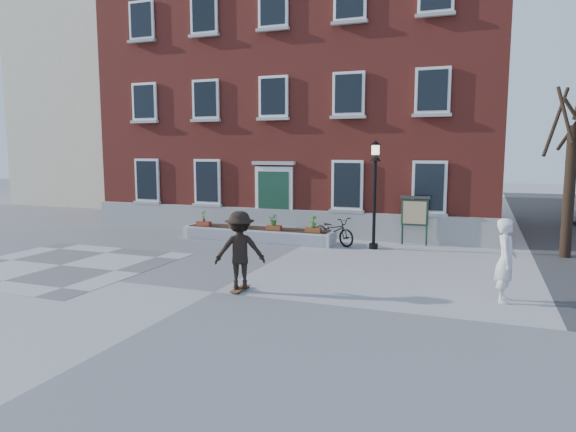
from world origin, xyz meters
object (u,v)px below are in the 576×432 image
at_px(bystander, 506,260).
at_px(skateboarder, 240,250).
at_px(bicycle, 333,231).
at_px(lamp_post, 375,180).
at_px(notice_board, 415,212).

height_order(bystander, skateboarder, skateboarder).
bearing_deg(bystander, bicycle, 49.74).
bearing_deg(bystander, skateboarder, 106.62).
relative_size(bystander, lamp_post, 0.51).
bearing_deg(skateboarder, bystander, 12.35).
bearing_deg(notice_board, bicycle, -160.73).
xyz_separation_m(bystander, skateboarder, (-6.31, -1.38, 0.06)).
bearing_deg(bicycle, bystander, -106.75).
distance_m(bicycle, skateboarder, 7.15).
distance_m(lamp_post, notice_board, 2.22).
relative_size(notice_board, skateboarder, 0.91).
height_order(notice_board, skateboarder, skateboarder).
distance_m(bystander, notice_board, 7.36).
xyz_separation_m(bicycle, skateboarder, (-0.48, -7.11, 0.53)).
height_order(bicycle, skateboarder, skateboarder).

